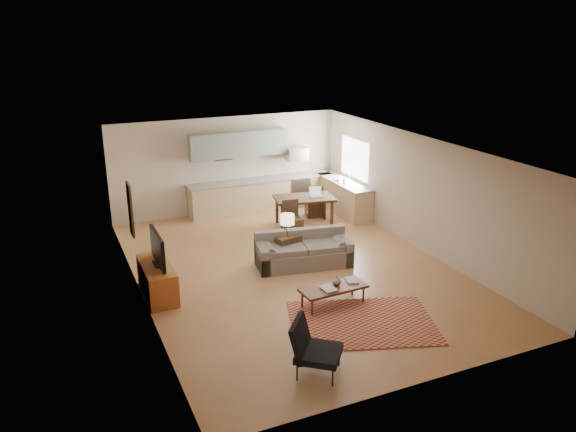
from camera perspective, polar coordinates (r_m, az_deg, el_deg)
name	(u,v)px	position (r m, az deg, el deg)	size (l,w,h in m)	color
room	(294,211)	(11.84, 0.59, 0.49)	(9.00, 9.00, 9.00)	#A0693E
kitchen_counter_back	(262,195)	(16.11, -2.68, 2.19)	(4.26, 0.64, 0.92)	tan
kitchen_counter_right	(344,197)	(15.93, 5.70, 1.92)	(0.64, 2.26, 0.92)	tan
kitchen_range	(297,190)	(16.53, 0.88, 2.61)	(0.62, 0.62, 0.90)	#A5A8AD
kitchen_microwave	(296,154)	(16.27, 0.87, 6.35)	(0.62, 0.40, 0.35)	#A5A8AD
upper_cabinets	(239,144)	(15.68, -5.02, 7.29)	(2.80, 0.34, 0.70)	gray
window_right	(355,158)	(15.79, 6.78, 5.83)	(0.02, 1.40, 1.05)	white
wall_art_left	(131,209)	(11.75, -15.68, 0.65)	(0.06, 0.42, 1.10)	olive
triptych	(224,151)	(15.73, -6.55, 6.54)	(1.70, 0.04, 0.50)	beige
rug	(362,322)	(10.36, 7.51, -10.65)	(2.57, 1.78, 0.02)	maroon
sofa	(304,250)	(12.41, 1.61, -3.43)	(2.16, 0.94, 0.75)	#6C5F55
coffee_table	(333,296)	(10.80, 4.60, -8.10)	(1.30, 0.52, 0.39)	#522517
book_a	(323,290)	(10.55, 3.58, -7.52)	(0.26, 0.33, 0.03)	maroon
book_b	(346,280)	(10.97, 5.96, -6.53)	(0.29, 0.35, 0.02)	navy
vase	(337,280)	(10.77, 4.97, -6.53)	(0.19, 0.19, 0.18)	black
armchair	(319,348)	(8.75, 3.16, -13.28)	(0.76, 0.76, 0.87)	black
tv_credenza	(157,280)	(11.38, -13.14, -6.35)	(0.55, 1.43, 0.66)	#924419
tv	(158,249)	(11.13, -13.11, -3.24)	(0.11, 1.10, 0.66)	black
console_table	(287,249)	(12.57, -0.06, -3.39)	(0.55, 0.37, 0.64)	#362415
table_lamp	(287,225)	(12.36, -0.06, -0.91)	(0.31, 0.31, 0.51)	beige
dining_table	(304,211)	(14.88, 1.65, 0.49)	(1.54, 0.88, 0.78)	#362415
dining_chair_near	(293,218)	(14.14, 0.52, -0.25)	(0.43, 0.45, 0.90)	#362415
dining_chair_far	(314,200)	(15.59, 2.67, 1.61)	(0.44, 0.46, 0.92)	#362415
laptop	(317,192)	(14.77, 2.92, 2.42)	(0.33, 0.25, 0.25)	#A5A8AD
soap_bottle	(345,180)	(15.57, 5.79, 3.65)	(0.10, 0.10, 0.19)	beige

